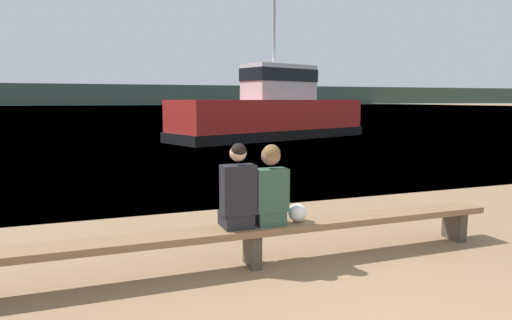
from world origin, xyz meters
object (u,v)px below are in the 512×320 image
object	(u,v)px
bench_main	(252,234)
person_left	(238,192)
person_right	(270,189)
shopping_bag	(297,213)
tugboat_red	(273,115)

from	to	relation	value
bench_main	person_left	xyz separation A→B (m)	(-0.17, 0.00, 0.50)
bench_main	person_right	world-z (taller)	person_right
person_left	person_right	distance (m)	0.39
shopping_bag	person_right	bearing A→B (deg)	-177.65
person_left	shopping_bag	xyz separation A→B (m)	(0.76, 0.01, -0.31)
shopping_bag	tugboat_red	bearing A→B (deg)	68.73
bench_main	person_left	size ratio (longest dim) A/B	6.71
bench_main	person_right	distance (m)	0.56
bench_main	person_left	world-z (taller)	person_left
person_left	tugboat_red	size ratio (longest dim) A/B	0.09
person_left	person_right	size ratio (longest dim) A/B	1.03
tugboat_red	bench_main	bearing A→B (deg)	137.63
person_left	shopping_bag	distance (m)	0.82
shopping_bag	person_left	bearing A→B (deg)	-178.98
bench_main	tugboat_red	bearing A→B (deg)	66.98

